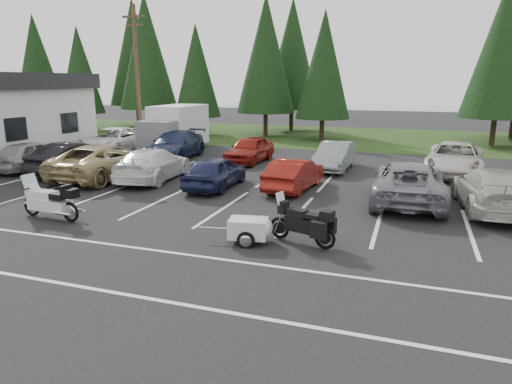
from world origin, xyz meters
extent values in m
plane|color=black|center=(0.00, 0.00, 0.00)|extent=(120.00, 120.00, 0.00)
cube|color=#1D3310|center=(0.00, 24.00, 0.01)|extent=(80.00, 16.00, 0.01)
cube|color=slate|center=(4.00, 55.00, 0.00)|extent=(70.00, 50.00, 0.02)
cylinder|color=#473321|center=(-10.00, 12.00, 4.50)|extent=(0.26, 0.26, 9.00)
cube|color=#473321|center=(-10.00, 12.00, 8.30)|extent=(1.60, 0.12, 0.12)
cube|color=#473321|center=(-10.00, 12.00, 7.80)|extent=(1.20, 0.10, 0.10)
cube|color=silver|center=(0.00, 2.00, 0.00)|extent=(32.00, 16.00, 0.01)
cylinder|color=#332316|center=(-28.00, 22.50, 1.25)|extent=(0.36, 0.36, 2.50)
cone|color=black|center=(-28.00, 22.50, 6.24)|extent=(4.58, 4.58, 8.84)
cylinder|color=#332316|center=(-22.00, 21.20, 1.08)|extent=(0.36, 0.36, 2.16)
cone|color=black|center=(-22.00, 21.20, 5.40)|extent=(3.96, 3.96, 7.65)
cylinder|color=#332316|center=(-16.00, 22.80, 1.39)|extent=(0.36, 0.36, 2.78)
cone|color=black|center=(-16.00, 22.80, 6.96)|extent=(5.10, 5.10, 9.86)
cylinder|color=#332316|center=(-10.50, 21.40, 1.06)|extent=(0.36, 0.36, 2.11)
cone|color=black|center=(-10.50, 21.40, 5.28)|extent=(3.87, 3.87, 7.48)
cylinder|color=#332316|center=(-5.00, 22.90, 1.31)|extent=(0.36, 0.36, 2.62)
cone|color=black|center=(-5.00, 22.90, 6.54)|extent=(4.80, 4.80, 9.27)
cylinder|color=#332316|center=(0.00, 21.60, 1.13)|extent=(0.36, 0.36, 2.26)
cone|color=black|center=(0.00, 21.60, 5.64)|extent=(4.14, 4.14, 7.99)
cylinder|color=#332316|center=(12.00, 22.10, 1.34)|extent=(0.36, 0.36, 2.69)
cone|color=black|center=(12.00, 22.10, 6.72)|extent=(4.93, 4.93, 9.52)
cylinder|color=#332316|center=(-20.00, 27.00, 1.44)|extent=(0.36, 0.36, 2.88)
cone|color=black|center=(-20.00, 27.00, 7.20)|extent=(5.28, 5.28, 10.20)
cylinder|color=#332316|center=(-4.00, 27.50, 1.36)|extent=(0.36, 0.36, 2.71)
cone|color=black|center=(-4.00, 27.50, 6.78)|extent=(4.97, 4.97, 9.61)
imported|color=#A1A2A6|center=(-11.65, 4.56, 0.76)|extent=(1.84, 4.50, 1.53)
imported|color=black|center=(-8.88, 4.48, 0.78)|extent=(2.10, 4.87, 1.56)
imported|color=tan|center=(-6.87, 4.04, 0.81)|extent=(2.81, 5.89, 1.62)
imported|color=white|center=(-4.46, 4.41, 0.73)|extent=(2.57, 5.25, 1.47)
imported|color=#191D3E|center=(-1.10, 3.89, 0.69)|extent=(1.73, 4.11, 1.39)
imported|color=maroon|center=(2.16, 4.68, 0.66)|extent=(1.80, 4.16, 1.33)
imported|color=slate|center=(6.73, 4.04, 0.77)|extent=(2.67, 5.62, 1.55)
imported|color=#AFABA1|center=(9.53, 3.81, 0.76)|extent=(2.55, 5.39, 1.52)
imported|color=white|center=(-10.98, 10.42, 0.81)|extent=(3.08, 5.99, 1.62)
imported|color=#192540|center=(-6.44, 10.06, 0.79)|extent=(2.69, 5.60, 1.57)
imported|color=maroon|center=(-1.87, 10.25, 0.73)|extent=(1.96, 4.37, 1.46)
imported|color=gray|center=(3.03, 9.64, 0.71)|extent=(1.67, 4.34, 1.41)
imported|color=beige|center=(8.75, 10.35, 0.77)|extent=(3.10, 5.77, 1.54)
camera|label=1|loc=(6.76, -13.56, 4.46)|focal=32.00mm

